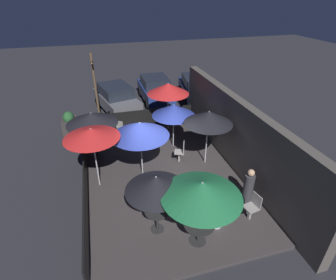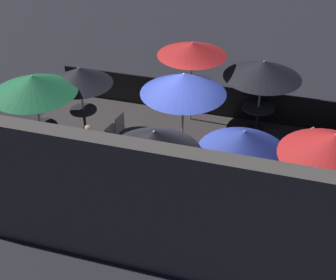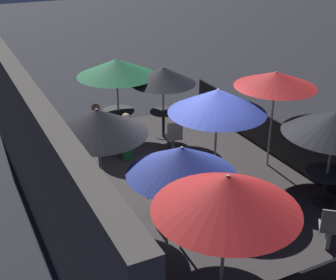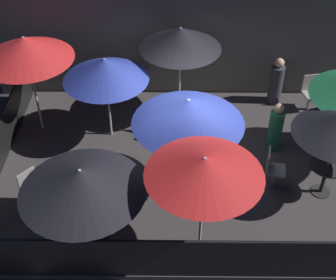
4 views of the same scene
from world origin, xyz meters
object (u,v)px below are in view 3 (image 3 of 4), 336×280
object	(u,v)px
patio_umbrella_2	(336,122)
patio_umbrella_3	(217,101)
patio_umbrella_7	(97,122)
patio_chair_2	(174,136)
patio_chair_1	(331,227)
patio_umbrella_0	(116,68)
patron_2	(47,148)
patio_umbrella_1	(163,75)
patio_umbrella_6	(227,193)
patio_umbrella_4	(276,79)
dining_table_2	(326,179)
patron_1	(127,138)
patron_0	(97,126)
dining_table_1	(163,117)
patio_chair_0	(53,135)
patio_umbrella_5	(182,161)
patio_chair_3	(153,191)
dining_table_0	(119,115)

from	to	relation	value
patio_umbrella_2	patio_umbrella_3	distance (m)	2.41
patio_umbrella_7	patio_chair_2	size ratio (longest dim) A/B	2.59
patio_umbrella_2	patio_umbrella_3	bearing A→B (deg)	43.79
patio_umbrella_7	patio_chair_1	bearing A→B (deg)	-131.39
patio_umbrella_0	patron_2	size ratio (longest dim) A/B	1.72
patio_umbrella_1	patio_umbrella_6	distance (m)	6.65
patio_umbrella_4	dining_table_2	bearing A→B (deg)	179.73
patron_1	patron_0	bearing A→B (deg)	137.98
dining_table_1	dining_table_2	distance (m)	4.83
patio_umbrella_6	patio_chair_0	xyz separation A→B (m)	(6.66, 0.89, -1.68)
patio_umbrella_0	dining_table_2	world-z (taller)	patio_umbrella_0
patron_2	patio_umbrella_5	bearing A→B (deg)	-131.30
patio_umbrella_2	patron_0	distance (m)	6.11
patio_umbrella_1	patron_2	size ratio (longest dim) A/B	1.60
patio_chair_0	dining_table_1	bearing A→B (deg)	-17.68
patio_umbrella_5	patio_umbrella_2	bearing A→B (deg)	-89.77
patron_1	patio_umbrella_7	bearing A→B (deg)	-93.72
patio_umbrella_7	patio_chair_2	world-z (taller)	patio_umbrella_7
patio_umbrella_3	patio_chair_3	xyz separation A→B (m)	(-0.45, 1.73, -1.52)
dining_table_0	patron_0	bearing A→B (deg)	116.90
patio_umbrella_5	dining_table_1	distance (m)	5.09
patio_chair_1	patron_2	size ratio (longest dim) A/B	0.75
patio_chair_1	patio_chair_3	xyz separation A→B (m)	(2.57, 2.31, -0.02)
patio_umbrella_2	patio_umbrella_7	xyz separation A→B (m)	(1.62, 4.37, 0.21)
dining_table_2	patio_chair_2	distance (m)	3.96
patio_umbrella_7	patron_2	world-z (taller)	patio_umbrella_7
patio_umbrella_7	patio_chair_2	bearing A→B (deg)	-53.49
dining_table_0	patron_2	distance (m)	2.57
patio_umbrella_4	patio_chair_1	bearing A→B (deg)	161.25
patio_chair_0	patio_chair_3	size ratio (longest dim) A/B	1.01
patio_chair_0	patio_chair_1	distance (m)	7.12
patio_umbrella_6	patron_2	xyz separation A→B (m)	(5.84, 1.21, -1.62)
dining_table_0	patio_chair_1	bearing A→B (deg)	-166.88
patio_umbrella_7	dining_table_2	xyz separation A→B (m)	(-1.62, -4.37, -1.50)
patio_chair_2	patio_chair_3	distance (m)	2.76
patio_umbrella_2	patio_umbrella_5	bearing A→B (deg)	90.23
patio_chair_0	patron_0	world-z (taller)	patron_0
patio_umbrella_0	patio_umbrella_3	distance (m)	3.69
patio_umbrella_2	patio_chair_0	distance (m)	6.86
patron_0	patio_umbrella_0	bearing A→B (deg)	-36.88
patio_umbrella_6	patio_chair_0	bearing A→B (deg)	7.62
patio_umbrella_0	patio_umbrella_6	size ratio (longest dim) A/B	0.89
patio_umbrella_5	patron_1	distance (m)	4.01
dining_table_2	patron_0	size ratio (longest dim) A/B	0.78
patio_umbrella_0	patio_chair_2	xyz separation A→B (m)	(-1.77, -0.83, -1.46)
patio_umbrella_0	patio_umbrella_2	bearing A→B (deg)	-153.71
patio_umbrella_2	patio_chair_2	world-z (taller)	patio_umbrella_2
patio_umbrella_1	patio_umbrella_5	bearing A→B (deg)	157.84
patio_chair_0	patio_chair_2	bearing A→B (deg)	-37.46
patio_umbrella_1	patio_chair_3	distance (m)	3.96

